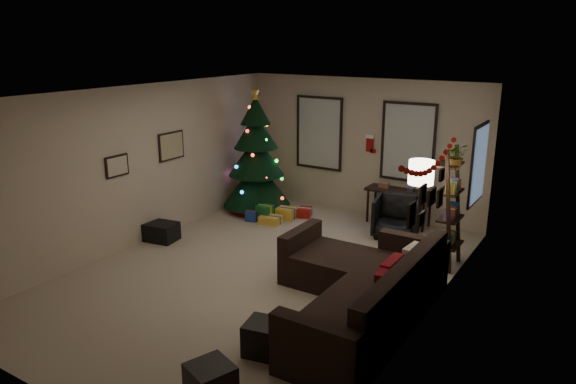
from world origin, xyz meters
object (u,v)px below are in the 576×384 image
Objects in this scene: sofa at (362,292)px; desk_chair at (396,217)px; desk at (399,194)px; christmas_tree at (256,160)px; bookshelf at (452,211)px.

desk_chair is (-0.67, 2.89, 0.06)m from sofa.
christmas_tree is at bearing -165.34° from desk.
christmas_tree is at bearing 170.14° from bookshelf.
desk is 1.73× the size of desk_chair.
desk is 0.66× the size of bookshelf.
desk_chair is at bearing 145.49° from bookshelf.
sofa is 2.97m from desk_chair.
christmas_tree is 4.68m from sofa.
sofa is at bearing -89.04° from desk_chair.
bookshelf is (1.16, -0.80, 0.55)m from desk_chair.
bookshelf is at bearing -9.86° from christmas_tree.
sofa is 1.62× the size of bookshelf.
christmas_tree is at bearing 142.42° from sofa.
desk is 0.72m from desk_chair.
christmas_tree is 2.91m from desk.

